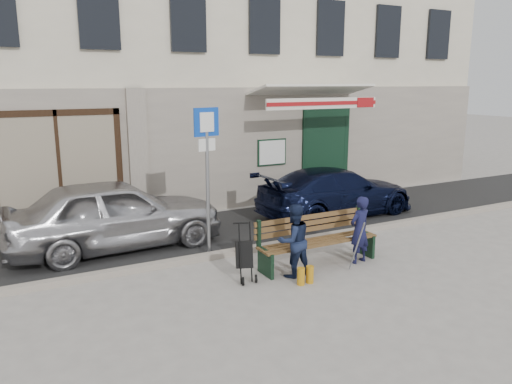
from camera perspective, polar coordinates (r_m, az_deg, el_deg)
ground at (r=8.92m, az=4.38°, el=-9.60°), size 80.00×80.00×0.00m
asphalt_lane at (r=11.50m, az=-3.87°, el=-4.42°), size 60.00×3.20×0.01m
curb at (r=10.11m, az=-0.15°, el=-6.48°), size 60.00×0.18×0.12m
building at (r=16.13m, az=-12.28°, el=18.02°), size 20.00×8.27×10.00m
car_silver at (r=10.51m, az=-15.78°, el=-2.40°), size 4.36×1.90×1.46m
car_navy at (r=12.80m, az=9.15°, el=0.02°), size 4.30×1.87×1.23m
parking_sign at (r=9.50m, az=-5.61°, el=3.99°), size 0.53×0.13×2.88m
bench at (r=9.34m, az=6.86°, el=-5.61°), size 2.40×1.17×0.98m
man at (r=9.55m, az=11.75°, el=-4.25°), size 0.52×0.39×1.28m
woman at (r=8.73m, az=4.33°, el=-5.55°), size 0.64×0.51×1.30m
stroller at (r=8.58m, az=-1.33°, el=-7.29°), size 0.36×0.46×1.00m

